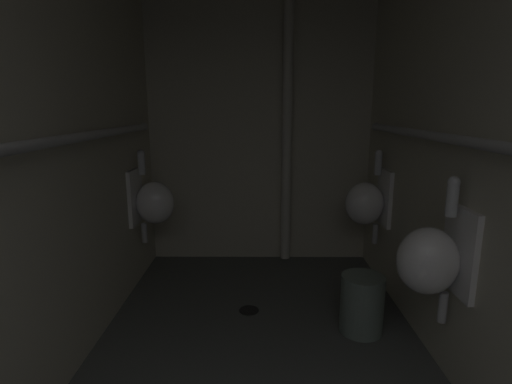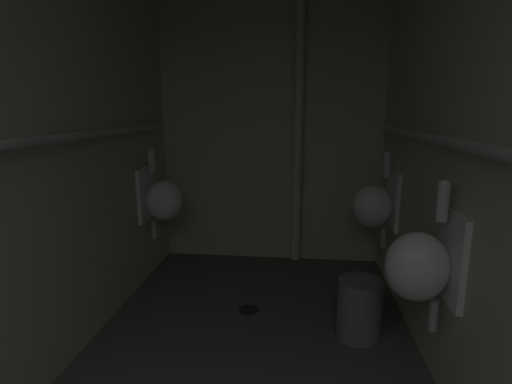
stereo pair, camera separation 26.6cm
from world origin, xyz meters
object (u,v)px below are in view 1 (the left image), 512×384
(urinal_left_mid, at_px, (152,202))
(floor_drain, at_px, (249,310))
(urinal_right_far, at_px, (367,202))
(standpipe_back_wall, at_px, (287,131))
(waste_bin, at_px, (362,304))
(urinal_right_mid, at_px, (433,259))

(urinal_left_mid, height_order, floor_drain, urinal_left_mid)
(urinal_right_far, bearing_deg, urinal_left_mid, 179.75)
(urinal_right_far, height_order, standpipe_back_wall, standpipe_back_wall)
(urinal_right_far, bearing_deg, standpipe_back_wall, 141.68)
(standpipe_back_wall, bearing_deg, waste_bin, -71.29)
(floor_drain, bearing_deg, waste_bin, -19.25)
(urinal_right_mid, relative_size, standpipe_back_wall, 0.32)
(urinal_right_mid, height_order, floor_drain, urinal_right_mid)
(standpipe_back_wall, bearing_deg, urinal_left_mid, -156.60)
(urinal_left_mid, distance_m, urinal_right_far, 1.71)
(floor_drain, bearing_deg, urinal_left_mid, 148.30)
(urinal_right_mid, relative_size, urinal_right_far, 1.00)
(urinal_right_mid, bearing_deg, urinal_right_far, 90.00)
(urinal_left_mid, relative_size, floor_drain, 5.39)
(urinal_left_mid, bearing_deg, urinal_right_far, -0.25)
(urinal_left_mid, height_order, urinal_right_mid, same)
(waste_bin, bearing_deg, urinal_left_mid, 153.98)
(urinal_right_far, relative_size, floor_drain, 5.39)
(urinal_right_far, height_order, waste_bin, urinal_right_far)
(urinal_right_mid, xyz_separation_m, urinal_right_far, (0.00, 1.20, 0.00))
(urinal_right_far, relative_size, standpipe_back_wall, 0.32)
(urinal_right_mid, bearing_deg, floor_drain, 141.97)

